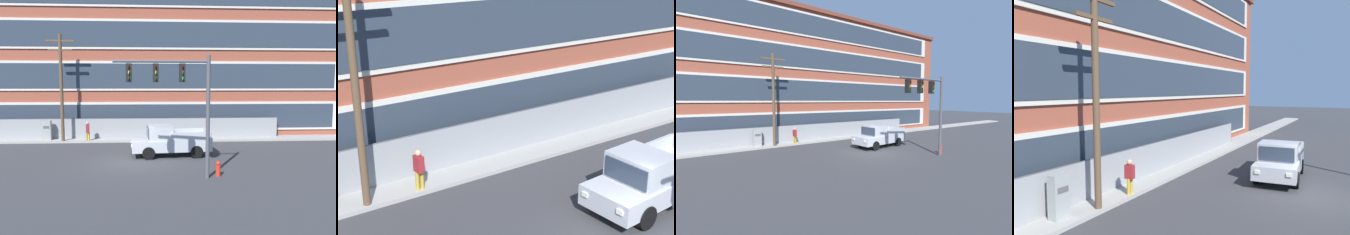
# 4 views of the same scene
# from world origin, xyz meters

# --- Properties ---
(sidewalk_building_side) EXTENTS (80.00, 2.07, 0.16)m
(sidewalk_building_side) POSITION_xyz_m (0.00, 7.71, 0.08)
(sidewalk_building_side) COLOR #9E9B93
(sidewalk_building_side) RESTS_ON ground
(chain_link_fence) EXTENTS (25.96, 0.06, 1.82)m
(chain_link_fence) POSITION_xyz_m (-0.85, 8.00, 0.93)
(chain_link_fence) COLOR gray
(chain_link_fence) RESTS_ON ground
(pickup_truck_silver) EXTENTS (5.27, 2.43, 2.02)m
(pickup_truck_silver) POSITION_xyz_m (2.44, 1.81, 0.95)
(pickup_truck_silver) COLOR #B2B5BA
(pickup_truck_silver) RESTS_ON ground
(utility_pole_near_corner) EXTENTS (2.17, 0.26, 8.48)m
(utility_pole_near_corner) POSITION_xyz_m (-5.68, 6.90, 4.65)
(utility_pole_near_corner) COLOR brown
(utility_pole_near_corner) RESTS_ON ground
(pedestrian_near_cabinet) EXTENTS (0.32, 0.42, 1.69)m
(pedestrian_near_cabinet) POSITION_xyz_m (-3.73, 6.89, 0.97)
(pedestrian_near_cabinet) COLOR #B7932D
(pedestrian_near_cabinet) RESTS_ON ground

